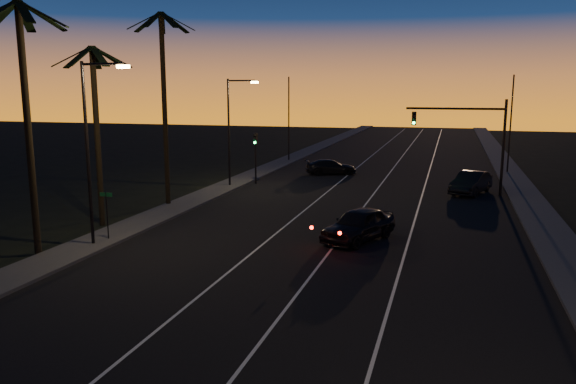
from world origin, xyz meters
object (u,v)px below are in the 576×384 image
(right_car, at_px, (471,183))
(cross_car, at_px, (331,167))
(lead_car, at_px, (359,225))
(signal_mast, at_px, (470,130))

(right_car, xyz_separation_m, cross_car, (-12.05, 6.62, -0.14))
(lead_car, height_order, cross_car, lead_car)
(signal_mast, xyz_separation_m, right_car, (0.29, 0.22, -3.95))
(signal_mast, bearing_deg, cross_car, 149.84)
(right_car, distance_m, cross_car, 13.75)
(signal_mast, distance_m, lead_car, 16.70)
(lead_car, bearing_deg, cross_car, 105.49)
(lead_car, bearing_deg, signal_mast, 69.63)
(lead_car, height_order, right_car, lead_car)
(lead_car, relative_size, right_car, 1.08)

